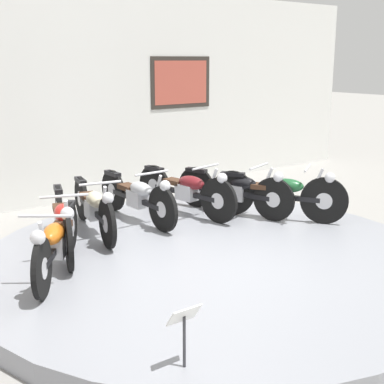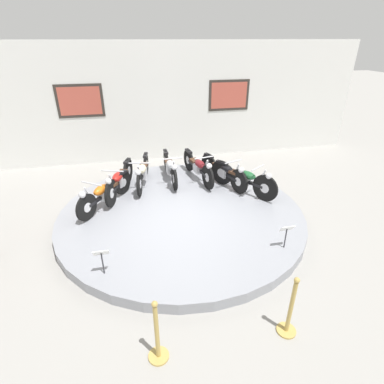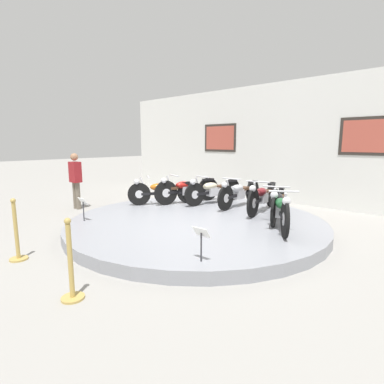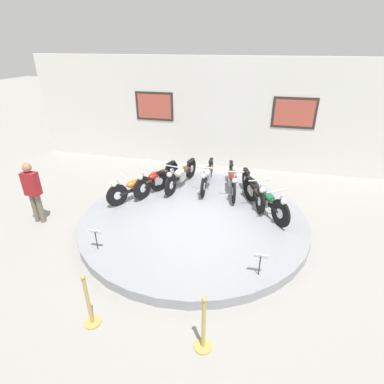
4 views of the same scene
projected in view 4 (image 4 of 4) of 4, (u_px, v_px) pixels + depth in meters
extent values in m
plane|color=gray|center=(194.00, 223.00, 7.64)|extent=(60.00, 60.00, 0.00)
cylinder|color=gray|center=(194.00, 219.00, 7.59)|extent=(5.61, 5.61, 0.21)
cube|color=silver|center=(221.00, 114.00, 10.38)|extent=(14.00, 0.20, 3.74)
cube|color=#2D2823|center=(154.00, 106.00, 10.70)|extent=(1.40, 0.02, 1.00)
cube|color=#B24C3D|center=(154.00, 106.00, 10.70)|extent=(1.24, 0.02, 0.84)
cube|color=#2D2823|center=(294.00, 113.00, 9.70)|extent=(1.40, 0.02, 1.00)
cube|color=#B24C3D|center=(294.00, 113.00, 9.70)|extent=(1.24, 0.02, 0.84)
cylinder|color=black|center=(117.00, 195.00, 7.86)|extent=(0.40, 0.53, 0.61)
cylinder|color=silver|center=(117.00, 195.00, 7.86)|extent=(0.18, 0.21, 0.21)
cylinder|color=black|center=(159.00, 181.00, 8.66)|extent=(0.40, 0.53, 0.61)
cylinder|color=silver|center=(159.00, 181.00, 8.66)|extent=(0.18, 0.21, 0.21)
cube|color=black|center=(139.00, 188.00, 8.26)|extent=(0.78, 1.05, 0.07)
cube|color=silver|center=(138.00, 188.00, 8.23)|extent=(0.35, 0.38, 0.24)
ellipsoid|color=#D16619|center=(134.00, 183.00, 8.10)|extent=(0.46, 0.52, 0.20)
cube|color=#472D1E|center=(146.00, 181.00, 8.33)|extent=(0.35, 0.38, 0.07)
cube|color=black|center=(159.00, 173.00, 8.54)|extent=(0.29, 0.35, 0.06)
cylinder|color=silver|center=(121.00, 187.00, 7.86)|extent=(0.18, 0.23, 0.54)
cylinder|color=silver|center=(124.00, 177.00, 7.81)|extent=(0.46, 0.34, 0.03)
sphere|color=silver|center=(114.00, 184.00, 7.67)|extent=(0.15, 0.15, 0.15)
cylinder|color=black|center=(142.00, 188.00, 8.19)|extent=(0.26, 0.65, 0.67)
cylinder|color=silver|center=(142.00, 188.00, 8.19)|extent=(0.14, 0.24, 0.23)
cylinder|color=black|center=(171.00, 172.00, 9.21)|extent=(0.26, 0.65, 0.67)
cylinder|color=silver|center=(171.00, 172.00, 9.21)|extent=(0.14, 0.24, 0.23)
cube|color=black|center=(158.00, 179.00, 8.70)|extent=(0.46, 1.20, 0.07)
cube|color=silver|center=(157.00, 179.00, 8.66)|extent=(0.29, 0.37, 0.24)
ellipsoid|color=red|center=(154.00, 175.00, 8.51)|extent=(0.36, 0.52, 0.20)
cube|color=#472D1E|center=(162.00, 172.00, 8.81)|extent=(0.29, 0.37, 0.07)
cube|color=black|center=(171.00, 163.00, 9.09)|extent=(0.21, 0.37, 0.06)
cylinder|color=silver|center=(145.00, 179.00, 8.21)|extent=(0.12, 0.25, 0.54)
cylinder|color=silver|center=(147.00, 169.00, 8.18)|extent=(0.52, 0.20, 0.03)
sphere|color=silver|center=(140.00, 177.00, 7.99)|extent=(0.15, 0.15, 0.15)
cylinder|color=black|center=(171.00, 185.00, 8.40)|extent=(0.18, 0.63, 0.63)
cylinder|color=silver|center=(171.00, 185.00, 8.40)|extent=(0.11, 0.23, 0.22)
cylinder|color=black|center=(191.00, 168.00, 9.49)|extent=(0.18, 0.63, 0.63)
cylinder|color=silver|center=(191.00, 168.00, 9.49)|extent=(0.11, 0.23, 0.22)
cube|color=black|center=(181.00, 176.00, 8.95)|extent=(0.31, 1.23, 0.07)
cube|color=silver|center=(181.00, 176.00, 8.91)|extent=(0.26, 0.35, 0.24)
ellipsoid|color=beige|center=(179.00, 172.00, 8.75)|extent=(0.31, 0.51, 0.20)
cube|color=#472D1E|center=(185.00, 169.00, 9.06)|extent=(0.26, 0.35, 0.07)
cube|color=black|center=(191.00, 161.00, 9.37)|extent=(0.17, 0.37, 0.06)
cylinder|color=silver|center=(173.00, 177.00, 8.43)|extent=(0.09, 0.25, 0.54)
cylinder|color=silver|center=(174.00, 167.00, 8.40)|extent=(0.54, 0.14, 0.03)
sphere|color=silver|center=(169.00, 175.00, 8.20)|extent=(0.15, 0.15, 0.15)
cylinder|color=black|center=(203.00, 186.00, 8.33)|extent=(0.07, 0.63, 0.63)
cylinder|color=silver|center=(203.00, 186.00, 8.33)|extent=(0.07, 0.22, 0.22)
cylinder|color=black|center=(211.00, 168.00, 9.51)|extent=(0.07, 0.63, 0.63)
cylinder|color=silver|center=(211.00, 168.00, 9.51)|extent=(0.07, 0.22, 0.22)
cube|color=black|center=(207.00, 177.00, 8.92)|extent=(0.10, 1.24, 0.07)
cube|color=silver|center=(207.00, 177.00, 8.87)|extent=(0.21, 0.33, 0.24)
ellipsoid|color=#B2B5BA|center=(207.00, 173.00, 8.72)|extent=(0.23, 0.49, 0.20)
cube|color=#472D1E|center=(209.00, 170.00, 9.05)|extent=(0.21, 0.33, 0.07)
cube|color=black|center=(211.00, 160.00, 9.39)|extent=(0.11, 0.36, 0.06)
cylinder|color=silver|center=(204.00, 178.00, 8.37)|extent=(0.05, 0.25, 0.54)
cylinder|color=silver|center=(205.00, 168.00, 8.35)|extent=(0.54, 0.05, 0.03)
sphere|color=silver|center=(203.00, 176.00, 8.12)|extent=(0.15, 0.15, 0.15)
cylinder|color=black|center=(234.00, 191.00, 8.02)|extent=(0.17, 0.66, 0.66)
cylinder|color=silver|center=(234.00, 191.00, 8.02)|extent=(0.11, 0.24, 0.23)
cylinder|color=black|center=(231.00, 172.00, 9.23)|extent=(0.17, 0.66, 0.66)
cylinder|color=silver|center=(231.00, 172.00, 9.23)|extent=(0.11, 0.24, 0.23)
cube|color=black|center=(232.00, 181.00, 8.62)|extent=(0.29, 1.23, 0.07)
cube|color=silver|center=(232.00, 181.00, 8.58)|extent=(0.25, 0.35, 0.24)
ellipsoid|color=maroon|center=(233.00, 177.00, 8.42)|extent=(0.30, 0.51, 0.20)
cube|color=#472D1E|center=(232.00, 173.00, 8.76)|extent=(0.25, 0.35, 0.07)
cube|color=black|center=(231.00, 163.00, 9.10)|extent=(0.16, 0.37, 0.06)
cylinder|color=silver|center=(234.00, 182.00, 8.07)|extent=(0.09, 0.25, 0.54)
cylinder|color=silver|center=(234.00, 172.00, 8.04)|extent=(0.54, 0.13, 0.03)
sphere|color=silver|center=(235.00, 181.00, 7.82)|extent=(0.15, 0.15, 0.15)
cylinder|color=black|center=(260.00, 201.00, 7.54)|extent=(0.27, 0.62, 0.64)
cylinder|color=silver|center=(260.00, 201.00, 7.54)|extent=(0.14, 0.23, 0.22)
cylinder|color=black|center=(246.00, 179.00, 8.74)|extent=(0.27, 0.62, 0.64)
cylinder|color=silver|center=(246.00, 179.00, 8.74)|extent=(0.14, 0.23, 0.22)
cube|color=black|center=(253.00, 189.00, 8.14)|extent=(0.48, 1.19, 0.07)
cube|color=silver|center=(253.00, 189.00, 8.09)|extent=(0.30, 0.37, 0.24)
ellipsoid|color=black|center=(255.00, 186.00, 7.93)|extent=(0.37, 0.53, 0.20)
cube|color=#472D1E|center=(251.00, 181.00, 8.27)|extent=(0.30, 0.37, 0.07)
cube|color=black|center=(247.00, 171.00, 8.62)|extent=(0.21, 0.37, 0.06)
cylinder|color=silver|center=(259.00, 192.00, 7.58)|extent=(0.13, 0.25, 0.54)
cylinder|color=silver|center=(259.00, 180.00, 7.56)|extent=(0.52, 0.21, 0.03)
sphere|color=silver|center=(262.00, 190.00, 7.33)|extent=(0.15, 0.15, 0.15)
cylinder|color=black|center=(280.00, 213.00, 6.98)|extent=(0.43, 0.59, 0.68)
cylinder|color=silver|center=(280.00, 213.00, 6.98)|extent=(0.19, 0.23, 0.24)
cylinder|color=black|center=(251.00, 189.00, 8.11)|extent=(0.43, 0.59, 0.68)
cylinder|color=silver|center=(251.00, 189.00, 8.11)|extent=(0.19, 0.23, 0.24)
cube|color=black|center=(264.00, 200.00, 7.54)|extent=(0.75, 1.07, 0.07)
cube|color=silver|center=(265.00, 200.00, 7.50)|extent=(0.35, 0.38, 0.24)
ellipsoid|color=#1E562D|center=(268.00, 197.00, 7.34)|extent=(0.45, 0.52, 0.20)
cube|color=#472D1E|center=(260.00, 192.00, 7.66)|extent=(0.35, 0.38, 0.07)
cube|color=black|center=(252.00, 180.00, 7.98)|extent=(0.28, 0.35, 0.06)
cylinder|color=silver|center=(278.00, 203.00, 7.01)|extent=(0.18, 0.23, 0.54)
cylinder|color=silver|center=(276.00, 191.00, 6.98)|extent=(0.47, 0.33, 0.03)
sphere|color=silver|center=(284.00, 202.00, 6.77)|extent=(0.15, 0.15, 0.15)
cylinder|color=#333338|center=(96.00, 241.00, 6.23)|extent=(0.02, 0.02, 0.42)
cube|color=white|center=(95.00, 232.00, 6.13)|extent=(0.26, 0.11, 0.15)
cylinder|color=#333338|center=(259.00, 266.00, 5.54)|extent=(0.02, 0.02, 0.42)
cube|color=white|center=(261.00, 256.00, 5.44)|extent=(0.26, 0.11, 0.15)
cylinder|color=#6B6051|center=(35.00, 208.00, 7.55)|extent=(0.13, 0.13, 0.77)
cylinder|color=#6B6051|center=(40.00, 208.00, 7.51)|extent=(0.13, 0.13, 0.77)
cube|color=maroon|center=(31.00, 184.00, 7.23)|extent=(0.36, 0.22, 0.58)
sphere|color=#9E7051|center=(27.00, 167.00, 7.03)|extent=(0.21, 0.21, 0.21)
cylinder|color=tan|center=(93.00, 322.00, 4.91)|extent=(0.28, 0.28, 0.03)
cylinder|color=tan|center=(88.00, 302.00, 4.71)|extent=(0.06, 0.06, 0.95)
sphere|color=tan|center=(83.00, 277.00, 4.48)|extent=(0.08, 0.08, 0.08)
cylinder|color=tan|center=(203.00, 346.00, 4.53)|extent=(0.28, 0.28, 0.03)
cylinder|color=tan|center=(204.00, 325.00, 4.32)|extent=(0.06, 0.06, 0.95)
sphere|color=tan|center=(204.00, 299.00, 4.09)|extent=(0.08, 0.08, 0.08)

